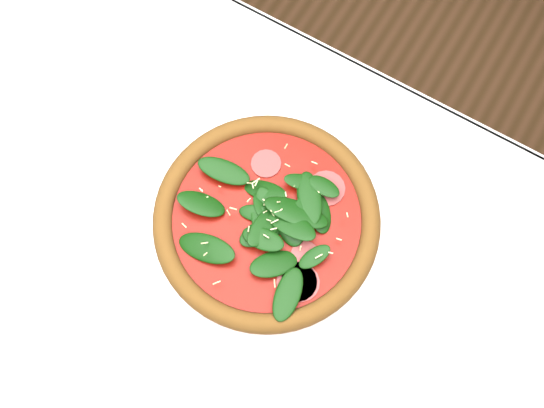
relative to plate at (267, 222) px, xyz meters
The scene contains 5 objects.
ground 0.77m from the plate, 129.80° to the right, with size 6.00×6.00×0.00m, color brown.
dining_table 0.15m from the plate, 129.80° to the right, with size 1.21×0.81×0.75m.
plate is the anchor object (origin of this frame).
pizza 0.02m from the plate, 135.00° to the right, with size 0.43×0.43×0.04m.
wine_glass 0.41m from the plate, behind, with size 0.09×0.09×0.22m.
Camera 1 is at (0.22, -0.14, 1.62)m, focal length 40.00 mm.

